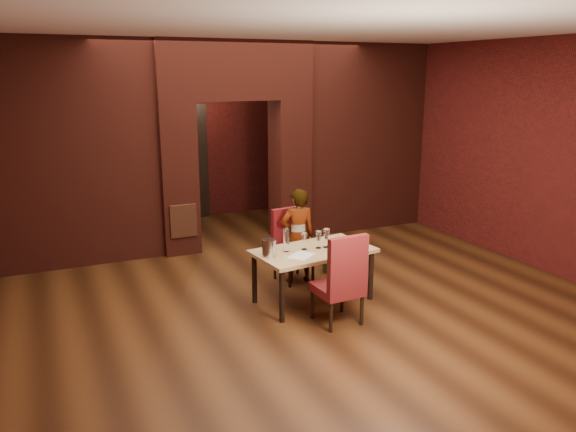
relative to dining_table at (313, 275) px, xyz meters
name	(u,v)px	position (x,y,z in m)	size (l,w,h in m)	color
floor	(288,283)	(-0.03, 0.67, -0.33)	(8.00, 8.00, 0.00)	#422410
ceiling	(288,31)	(-0.03, 0.67, 2.87)	(7.00, 8.00, 0.04)	silver
wall_back	(200,134)	(-0.03, 4.67, 1.27)	(7.00, 0.04, 3.20)	maroon
wall_front	(551,255)	(-0.03, -3.33, 1.27)	(7.00, 0.04, 3.20)	maroon
wall_right	(498,149)	(3.47, 0.67, 1.27)	(0.04, 8.00, 3.20)	maroon
pillar_left	(177,178)	(-0.98, 2.67, 0.82)	(0.55, 0.55, 2.30)	maroon
pillar_right	(290,170)	(0.92, 2.67, 0.82)	(0.55, 0.55, 2.30)	maroon
lintel	(233,70)	(-0.03, 2.67, 2.42)	(2.45, 0.55, 0.90)	maroon
wing_wall_left	(76,155)	(-2.39, 2.67, 1.27)	(2.27, 0.35, 3.20)	maroon
wing_wall_right	(363,139)	(2.33, 2.67, 1.27)	(2.27, 0.35, 3.20)	maroon
vent_panel	(184,221)	(-0.98, 2.37, 0.22)	(0.40, 0.03, 0.50)	#A2512F
rear_door	(181,164)	(-0.43, 4.61, 0.72)	(0.90, 0.08, 2.10)	black
rear_door_frame	(182,165)	(-0.43, 4.57, 0.72)	(1.02, 0.04, 2.22)	black
dining_table	(313,275)	(0.00, 0.00, 0.00)	(1.41, 0.79, 0.66)	tan
chair_far	(294,246)	(0.09, 0.74, 0.15)	(0.44, 0.44, 0.97)	maroon
chair_near	(337,278)	(-0.03, -0.64, 0.19)	(0.48, 0.48, 1.05)	maroon
person_seated	(298,236)	(0.12, 0.68, 0.30)	(0.46, 0.30, 1.27)	white
wine_glass_a	(304,241)	(-0.10, 0.05, 0.43)	(0.08, 0.08, 0.20)	white
wine_glass_b	(319,240)	(0.08, 0.02, 0.44)	(0.09, 0.09, 0.21)	white
wine_glass_c	(326,238)	(0.18, 0.01, 0.45)	(0.09, 0.09, 0.23)	white
tasting_sheet	(301,256)	(-0.24, -0.16, 0.33)	(0.31, 0.23, 0.00)	white
wine_bucket	(269,248)	(-0.59, -0.02, 0.43)	(0.17, 0.17, 0.20)	#B1B2B8
water_bottle	(286,239)	(-0.33, 0.07, 0.48)	(0.07, 0.07, 0.30)	white
potted_plant	(329,258)	(0.68, 0.84, -0.14)	(0.35, 0.30, 0.38)	#2E6421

